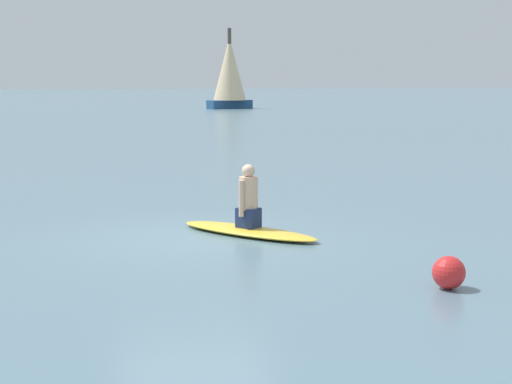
{
  "coord_description": "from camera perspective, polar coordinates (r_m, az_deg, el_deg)",
  "views": [
    {
      "loc": [
        -2.39,
        -12.77,
        2.56
      ],
      "look_at": [
        1.13,
        0.39,
        0.66
      ],
      "focal_mm": 57.21,
      "sensor_mm": 36.0,
      "label": 1
    }
  ],
  "objects": [
    {
      "name": "buoy_marker",
      "position": [
        10.31,
        13.33,
        -5.5
      ],
      "size": [
        0.41,
        0.41,
        0.41
      ],
      "primitive_type": "sphere",
      "color": "red",
      "rests_on": "ground"
    },
    {
      "name": "person_paddler",
      "position": [
        13.42,
        -0.53,
        -0.49
      ],
      "size": [
        0.43,
        0.45,
        1.05
      ],
      "rotation": [
        0.0,
        0.0,
        2.22
      ],
      "color": "navy",
      "rests_on": "surfboard"
    },
    {
      "name": "sailboat_center_horizon",
      "position": [
        71.23,
        -1.86,
        8.44
      ],
      "size": [
        4.21,
        3.61,
        6.89
      ],
      "rotation": [
        0.0,
        0.0,
        0.34
      ],
      "color": "navy",
      "rests_on": "ground"
    },
    {
      "name": "ground_plane",
      "position": [
        13.24,
        -4.31,
        -3.25
      ],
      "size": [
        400.0,
        400.0,
        0.0
      ],
      "primitive_type": "plane",
      "color": "slate"
    },
    {
      "name": "surfboard",
      "position": [
        13.51,
        -0.53,
        -2.74
      ],
      "size": [
        2.22,
        2.61,
        0.12
      ],
      "primitive_type": "ellipsoid",
      "rotation": [
        0.0,
        0.0,
        2.22
      ],
      "color": "gold",
      "rests_on": "ground"
    }
  ]
}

